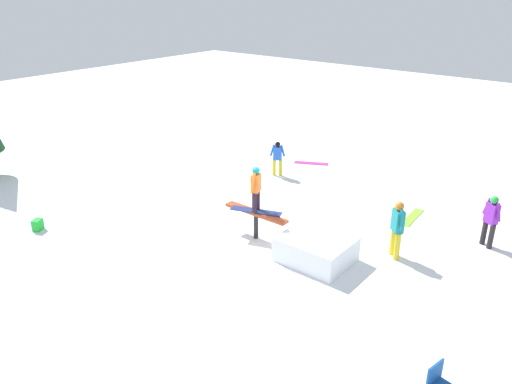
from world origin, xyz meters
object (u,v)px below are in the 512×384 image
at_px(rail_feature, 256,216).
at_px(main_rider_on_rail, 256,190).
at_px(bystander_purple, 491,219).
at_px(backpack_on_snow, 38,225).
at_px(loose_snowboard_lime, 412,217).
at_px(loose_snowboard_magenta, 311,163).
at_px(bystander_teal, 397,227).
at_px(bystander_blue, 277,157).

bearing_deg(rail_feature, main_rider_on_rail, 0.00).
bearing_deg(bystander_purple, backpack_on_snow, -112.96).
height_order(loose_snowboard_lime, loose_snowboard_magenta, same).
xyz_separation_m(bystander_purple, bystander_teal, (1.75, 2.17, 0.05)).
distance_m(main_rider_on_rail, bystander_teal, 3.90).
distance_m(main_rider_on_rail, loose_snowboard_magenta, 6.90).
relative_size(bystander_teal, backpack_on_snow, 4.72).
height_order(main_rider_on_rail, backpack_on_snow, main_rider_on_rail).
height_order(rail_feature, loose_snowboard_lime, rail_feature).
distance_m(main_rider_on_rail, loose_snowboard_lime, 5.28).
xyz_separation_m(bystander_blue, loose_snowboard_magenta, (-0.28, -1.95, -0.74)).
height_order(bystander_teal, backpack_on_snow, bystander_teal).
distance_m(main_rider_on_rail, bystander_purple, 6.48).
bearing_deg(loose_snowboard_lime, backpack_on_snow, -50.46).
bearing_deg(bystander_blue, bystander_purple, -36.10).
xyz_separation_m(main_rider_on_rail, loose_snowboard_lime, (-2.97, -4.11, -1.47)).
bearing_deg(loose_snowboard_magenta, rail_feature, -97.34).
bearing_deg(bystander_blue, rail_feature, -90.87).
relative_size(bystander_purple, bystander_teal, 0.94).
height_order(bystander_teal, bystander_blue, bystander_teal).
distance_m(rail_feature, main_rider_on_rail, 0.79).
bearing_deg(backpack_on_snow, rail_feature, -82.88).
relative_size(loose_snowboard_lime, backpack_on_snow, 4.25).
bearing_deg(backpack_on_snow, bystander_purple, -82.88).
distance_m(bystander_purple, backpack_on_snow, 12.96).
distance_m(bystander_teal, loose_snowboard_magenta, 7.62).
bearing_deg(loose_snowboard_lime, bystander_purple, 75.66).
height_order(loose_snowboard_magenta, backpack_on_snow, backpack_on_snow).
height_order(bystander_teal, loose_snowboard_magenta, bystander_teal).
xyz_separation_m(rail_feature, bystander_teal, (-3.55, -1.50, 0.21)).
relative_size(bystander_blue, loose_snowboard_magenta, 0.98).
distance_m(bystander_blue, backpack_on_snow, 8.60).
bearing_deg(main_rider_on_rail, rail_feature, 0.00).
xyz_separation_m(bystander_teal, loose_snowboard_magenta, (5.80, -4.86, -0.89)).
bearing_deg(rail_feature, bystander_blue, -60.35).
height_order(bystander_blue, loose_snowboard_lime, bystander_blue).
xyz_separation_m(rail_feature, bystander_blue, (2.53, -4.41, 0.06)).
bearing_deg(rail_feature, backpack_on_snow, 34.51).
height_order(bystander_blue, loose_snowboard_magenta, bystander_blue).
relative_size(bystander_teal, loose_snowboard_magenta, 1.18).
distance_m(rail_feature, bystander_purple, 6.45).
height_order(bystander_purple, bystander_blue, bystander_purple).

